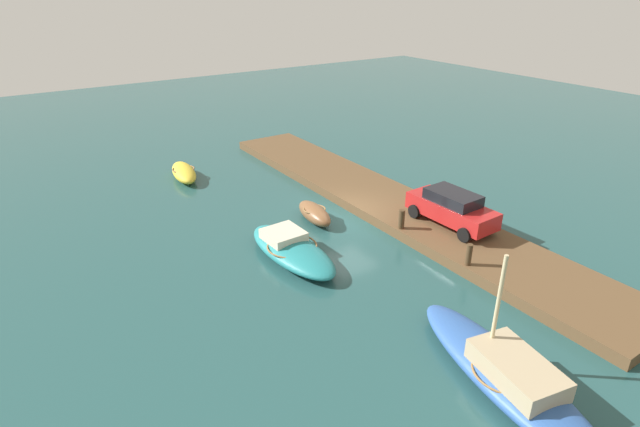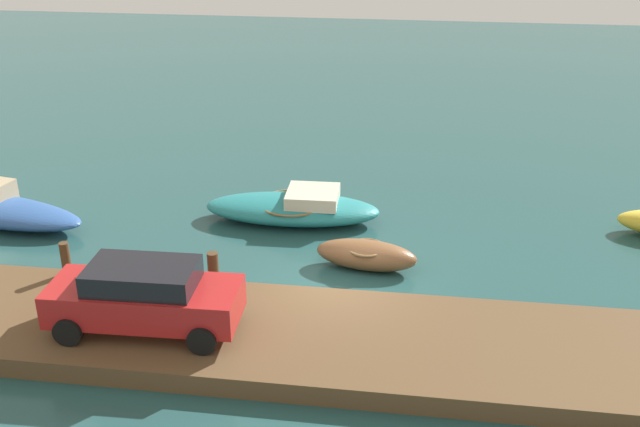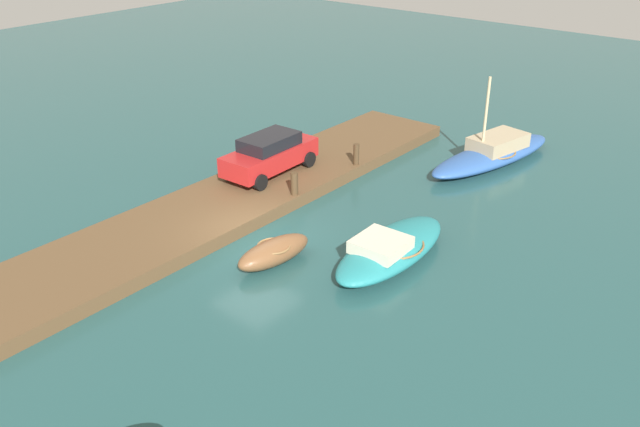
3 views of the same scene
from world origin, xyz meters
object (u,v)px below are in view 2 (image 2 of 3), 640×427
(mooring_post_west, at_px, (66,259))
(parked_car, at_px, (144,296))
(mooring_post_mid_west, at_px, (213,269))
(motorboat_teal, at_px, (294,208))
(dinghy_brown, at_px, (366,255))

(mooring_post_west, height_order, parked_car, parked_car)
(mooring_post_mid_west, bearing_deg, motorboat_teal, 77.33)
(dinghy_brown, height_order, mooring_post_mid_west, mooring_post_mid_west)
(mooring_post_west, bearing_deg, motorboat_teal, 45.38)
(motorboat_teal, bearing_deg, mooring_post_west, -136.35)
(motorboat_teal, distance_m, parked_car, 7.57)
(mooring_post_west, bearing_deg, mooring_post_mid_west, 0.00)
(mooring_post_west, xyz_separation_m, parked_car, (2.92, -2.13, 0.39))
(dinghy_brown, relative_size, mooring_post_mid_west, 3.25)
(dinghy_brown, distance_m, parked_car, 6.44)
(dinghy_brown, bearing_deg, mooring_post_west, -155.70)
(dinghy_brown, bearing_deg, parked_car, -128.71)
(dinghy_brown, relative_size, parked_car, 0.68)
(parked_car, bearing_deg, dinghy_brown, 42.38)
(dinghy_brown, xyz_separation_m, mooring_post_mid_west, (-3.63, -2.30, 0.51))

